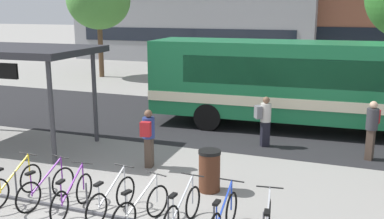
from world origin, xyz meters
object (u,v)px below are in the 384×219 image
object	(u,v)px
commuter_red_pack_0	(148,135)
street_tree_2	(98,0)
parked_bicycle_purple_2	(72,196)
parked_bicycle_silver_5	(182,211)
parked_bicycle_white_4	(141,209)
commuter_red_pack_2	(372,126)
parked_bicycle_yellow_0	(14,185)
transit_shelter	(1,53)
parked_bicycle_purple_1	(46,188)
city_bus	(315,82)
commuter_grey_pack_3	(265,118)
trash_bin	(209,171)
parked_bicycle_silver_3	(112,199)
parked_bicycle_blue_6	(223,218)

from	to	relation	value
commuter_red_pack_0	street_tree_2	world-z (taller)	street_tree_2
parked_bicycle_purple_2	parked_bicycle_silver_5	xyz separation A→B (m)	(2.49, 0.19, 0.00)
parked_bicycle_white_4	parked_bicycle_purple_2	bearing A→B (deg)	104.35
parked_bicycle_silver_5	commuter_red_pack_2	bearing A→B (deg)	-27.40
parked_bicycle_yellow_0	transit_shelter	size ratio (longest dim) A/B	0.29
parked_bicycle_purple_2	parked_bicycle_purple_1	bearing A→B (deg)	73.09
parked_bicycle_white_4	commuter_red_pack_2	size ratio (longest dim) A/B	0.95
transit_shelter	commuter_red_pack_0	world-z (taller)	transit_shelter
city_bus	parked_bicycle_yellow_0	xyz separation A→B (m)	(-5.77, -8.72, -1.39)
commuter_grey_pack_3	city_bus	bearing A→B (deg)	29.76
parked_bicycle_white_4	trash_bin	xyz separation A→B (m)	(0.71, 2.21, 0.13)
transit_shelter	parked_bicycle_purple_2	bearing A→B (deg)	-37.74
parked_bicycle_silver_3	parked_bicycle_yellow_0	bearing A→B (deg)	98.01
parked_bicycle_silver_3	transit_shelter	xyz separation A→B (m)	(-5.85, 3.30, 2.60)
parked_bicycle_purple_2	trash_bin	distance (m)	3.25
parked_bicycle_white_4	parked_bicycle_silver_5	xyz separation A→B (m)	(0.82, 0.19, 0.00)
transit_shelter	parked_bicycle_white_4	bearing A→B (deg)	-30.44
parked_bicycle_white_4	parked_bicycle_yellow_0	bearing A→B (deg)	103.21
parked_bicycle_purple_2	transit_shelter	world-z (taller)	transit_shelter
commuter_red_pack_0	street_tree_2	bearing A→B (deg)	28.08
city_bus	parked_bicycle_yellow_0	world-z (taller)	city_bus
parked_bicycle_yellow_0	city_bus	bearing A→B (deg)	-30.44
parked_bicycle_purple_1	parked_bicycle_blue_6	bearing A→B (deg)	-81.49
parked_bicycle_yellow_0	parked_bicycle_silver_3	world-z (taller)	same
parked_bicycle_silver_5	transit_shelter	xyz separation A→B (m)	(-7.47, 3.29, 2.60)
city_bus	parked_bicycle_white_4	bearing A→B (deg)	71.21
transit_shelter	trash_bin	bearing A→B (deg)	-12.62
parked_bicycle_silver_3	commuter_red_pack_2	size ratio (longest dim) A/B	0.98
parked_bicycle_purple_2	commuter_grey_pack_3	size ratio (longest dim) A/B	1.05
commuter_red_pack_2	trash_bin	xyz separation A→B (m)	(-3.67, -3.89, -0.50)
parked_bicycle_silver_3	parked_bicycle_silver_5	distance (m)	1.62
commuter_red_pack_0	parked_bicycle_purple_2	bearing A→B (deg)	166.78
trash_bin	parked_bicycle_silver_3	bearing A→B (deg)	-126.63
parked_bicycle_purple_2	transit_shelter	distance (m)	6.61
parked_bicycle_white_4	commuter_red_pack_2	bearing A→B (deg)	-21.16
transit_shelter	trash_bin	xyz separation A→B (m)	(7.36, -1.27, -2.47)
parked_bicycle_yellow_0	parked_bicycle_purple_2	distance (m)	1.64
commuter_grey_pack_3	parked_bicycle_purple_2	bearing A→B (deg)	-148.68
commuter_red_pack_0	commuter_grey_pack_3	distance (m)	4.03
parked_bicycle_yellow_0	commuter_red_pack_2	xyz separation A→B (m)	(7.69, 6.02, 0.63)
parked_bicycle_silver_5	street_tree_2	distance (m)	21.89
parked_bicycle_silver_3	street_tree_2	size ratio (longest dim) A/B	0.25
parked_bicycle_purple_1	commuter_red_pack_0	distance (m)	3.23
parked_bicycle_white_4	commuter_grey_pack_3	bearing A→B (deg)	3.65
commuter_red_pack_0	commuter_grey_pack_3	size ratio (longest dim) A/B	1.01
city_bus	parked_bicycle_purple_1	xyz separation A→B (m)	(-4.95, -8.62, -1.39)
city_bus	parked_bicycle_purple_2	world-z (taller)	city_bus
city_bus	parked_bicycle_white_4	world-z (taller)	city_bus
commuter_red_pack_0	commuter_red_pack_2	distance (m)	6.48
parked_bicycle_yellow_0	parked_bicycle_silver_5	world-z (taller)	same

